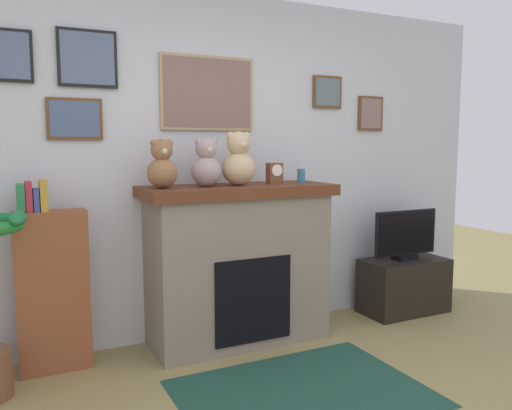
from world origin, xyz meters
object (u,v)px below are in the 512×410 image
mantel_clock (275,173)px  teddy_bear_brown (162,166)px  bookshelf (52,287)px  tv_stand (404,286)px  fireplace (238,263)px  candle_jar (301,176)px  television (406,236)px  teddy_bear_grey (239,161)px  teddy_bear_tan (206,165)px

mantel_clock → teddy_bear_brown: size_ratio=0.47×
bookshelf → mantel_clock: mantel_clock is taller
mantel_clock → tv_stand: bearing=-0.8°
tv_stand → bookshelf: bearing=178.0°
fireplace → candle_jar: size_ratio=13.11×
tv_stand → television: bearing=-90.0°
tv_stand → mantel_clock: 1.64m
bookshelf → tv_stand: (2.87, -0.10, -0.32)m
television → fireplace: bearing=178.6°
tv_stand → candle_jar: candle_jar is taller
mantel_clock → teddy_bear_brown: bearing=179.9°
candle_jar → fireplace: bearing=178.1°
fireplace → bookshelf: (-1.29, 0.06, -0.04)m
fireplace → candle_jar: candle_jar is taller
tv_stand → television: size_ratio=1.16×
bookshelf → television: (2.87, -0.10, 0.13)m
bookshelf → teddy_bear_grey: (1.29, -0.08, 0.80)m
tv_stand → television: television is taller
tv_stand → teddy_bear_tan: teddy_bear_tan is taller
fireplace → television: 1.58m
candle_jar → teddy_bear_grey: size_ratio=0.28×
mantel_clock → teddy_bear_grey: bearing=179.8°
candle_jar → teddy_bear_brown: size_ratio=0.32×
teddy_bear_tan → teddy_bear_grey: (0.25, -0.00, 0.02)m
teddy_bear_grey → mantel_clock: bearing=-0.2°
teddy_bear_brown → fireplace: bearing=1.8°
bookshelf → television: bookshelf is taller
fireplace → television: (1.58, -0.04, 0.09)m
bookshelf → mantel_clock: size_ratio=7.96×
fireplace → teddy_bear_grey: bearing=-91.9°
tv_stand → teddy_bear_brown: 2.41m
television → teddy_bear_brown: size_ratio=1.94×
candle_jar → teddy_bear_grey: teddy_bear_grey is taller
television → teddy_bear_grey: bearing=179.3°
television → mantel_clock: size_ratio=4.12×
bookshelf → teddy_bear_grey: teddy_bear_grey is taller
fireplace → teddy_bear_brown: (-0.57, -0.02, 0.73)m
teddy_bear_brown → tv_stand: bearing=-0.5°
tv_stand → teddy_bear_tan: 2.13m
tv_stand → teddy_bear_brown: teddy_bear_brown is taller
bookshelf → candle_jar: size_ratio=11.63×
mantel_clock → teddy_bear_tan: teddy_bear_tan is taller
fireplace → candle_jar: bearing=-1.9°
fireplace → bookshelf: bearing=177.2°
candle_jar → mantel_clock: 0.24m
mantel_clock → bookshelf: bearing=177.0°
fireplace → bookshelf: size_ratio=1.13×
bookshelf → television: bearing=-2.0°
tv_stand → teddy_bear_tan: size_ratio=2.18×
bookshelf → teddy_bear_tan: bearing=-4.5°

